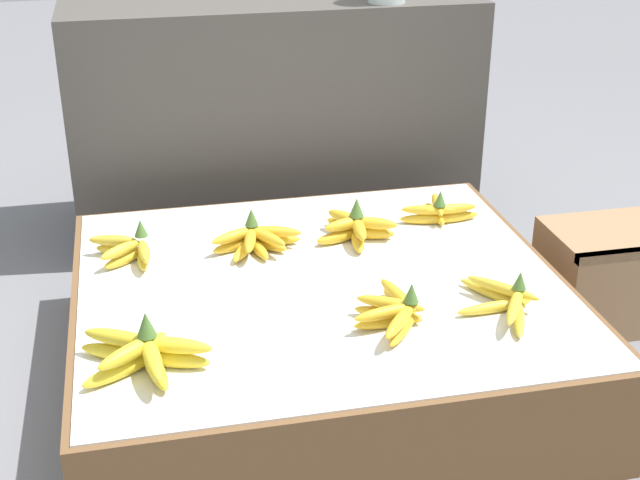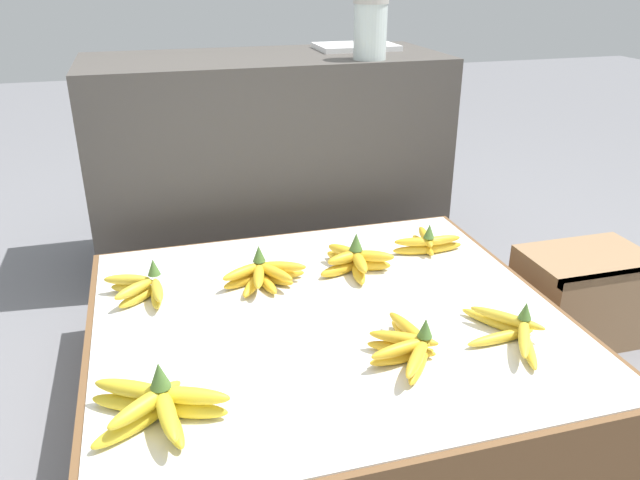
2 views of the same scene
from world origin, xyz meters
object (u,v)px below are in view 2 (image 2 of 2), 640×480
object	(u,v)px
banana_bunch_front_right	(511,330)
banana_bunch_middle_left	(142,288)
banana_bunch_middle_right	(427,243)
wooden_crate	(583,295)
glass_jar	(370,29)
banana_bunch_middle_midright	(354,260)
banana_bunch_front_midright	(409,346)
banana_bunch_front_left	(157,405)
foam_tray_white	(356,47)
banana_bunch_middle_midleft	(263,275)

from	to	relation	value
banana_bunch_front_right	banana_bunch_middle_left	xyz separation A→B (m)	(-0.76, 0.40, 0.01)
banana_bunch_middle_right	wooden_crate	bearing A→B (deg)	-19.88
banana_bunch_middle_right	glass_jar	distance (m)	0.71
banana_bunch_middle_left	banana_bunch_middle_midright	xyz separation A→B (m)	(0.54, -0.00, 0.00)
banana_bunch_front_midright	banana_bunch_middle_right	size ratio (longest dim) A/B	1.18
wooden_crate	banana_bunch_front_left	distance (m)	1.25
banana_bunch_middle_left	banana_bunch_front_right	bearing A→B (deg)	-27.84
banana_bunch_front_left	banana_bunch_middle_midright	world-z (taller)	banana_bunch_front_left
banana_bunch_front_right	banana_bunch_middle_midright	distance (m)	0.46
wooden_crate	banana_bunch_middle_midright	world-z (taller)	banana_bunch_middle_midright
foam_tray_white	banana_bunch_front_midright	bearing A→B (deg)	-103.26
banana_bunch_front_left	glass_jar	xyz separation A→B (m)	(0.75, 1.00, 0.52)
banana_bunch_front_left	banana_bunch_front_midright	bearing A→B (deg)	6.58
glass_jar	wooden_crate	bearing A→B (deg)	-55.28
banana_bunch_front_midright	foam_tray_white	bearing A→B (deg)	76.74
banana_bunch_front_right	banana_bunch_middle_midleft	xyz separation A→B (m)	(-0.46, 0.39, 0.00)
banana_bunch_middle_right	banana_bunch_middle_midleft	bearing A→B (deg)	-172.10
wooden_crate	banana_bunch_middle_right	bearing A→B (deg)	160.12
banana_bunch_middle_left	banana_bunch_front_left	bearing A→B (deg)	-88.01
banana_bunch_front_right	banana_bunch_middle_left	world-z (taller)	banana_bunch_middle_left
wooden_crate	banana_bunch_front_left	bearing A→B (deg)	-162.82
banana_bunch_middle_right	foam_tray_white	world-z (taller)	foam_tray_white
banana_bunch_front_left	banana_bunch_front_midright	distance (m)	0.51
banana_bunch_front_left	banana_bunch_middle_midleft	size ratio (longest dim) A/B	1.13
banana_bunch_front_midright	banana_bunch_front_right	bearing A→B (deg)	0.23
banana_bunch_front_left	banana_bunch_middle_right	bearing A→B (deg)	34.41
banana_bunch_front_left	banana_bunch_middle_left	size ratio (longest dim) A/B	1.53
banana_bunch_front_left	banana_bunch_middle_right	xyz separation A→B (m)	(0.76, 0.52, -0.01)
banana_bunch_middle_right	foam_tray_white	xyz separation A→B (m)	(0.03, 0.73, 0.44)
wooden_crate	banana_bunch_middle_left	distance (m)	1.21
foam_tray_white	banana_bunch_front_right	bearing A→B (deg)	-91.94
banana_bunch_front_left	banana_bunch_middle_midleft	bearing A→B (deg)	58.33
foam_tray_white	banana_bunch_middle_midright	bearing A→B (deg)	-108.41
banana_bunch_front_left	foam_tray_white	distance (m)	1.54
banana_bunch_middle_midleft	glass_jar	size ratio (longest dim) A/B	1.21
banana_bunch_front_left	glass_jar	distance (m)	1.35
banana_bunch_front_right	glass_jar	bearing A→B (deg)	89.90
banana_bunch_middle_right	banana_bunch_front_midright	bearing A→B (deg)	-118.85
banana_bunch_front_right	banana_bunch_middle_right	distance (m)	0.46
banana_bunch_front_midright	banana_bunch_middle_right	world-z (taller)	banana_bunch_front_midright
glass_jar	banana_bunch_middle_midright	bearing A→B (deg)	-112.44
banana_bunch_middle_left	foam_tray_white	size ratio (longest dim) A/B	0.59
banana_bunch_front_midright	foam_tray_white	xyz separation A→B (m)	(0.28, 1.19, 0.44)
banana_bunch_middle_midright	banana_bunch_front_left	bearing A→B (deg)	-138.68
banana_bunch_front_left	banana_bunch_middle_midleft	world-z (taller)	banana_bunch_front_left
banana_bunch_front_midright	banana_bunch_front_right	world-z (taller)	banana_bunch_front_midright
banana_bunch_front_left	banana_bunch_middle_midright	xyz separation A→B (m)	(0.52, 0.46, -0.00)
banana_bunch_front_midright	banana_bunch_front_right	distance (m)	0.24
foam_tray_white	banana_bunch_middle_midleft	bearing A→B (deg)	-122.51
banana_bunch_front_right	banana_bunch_middle_midright	size ratio (longest dim) A/B	1.27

